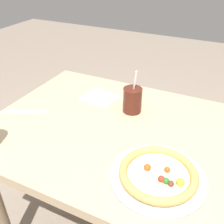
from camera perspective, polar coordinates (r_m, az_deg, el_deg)
dining_table at (r=1.18m, az=1.24°, el=-8.46°), size 1.11×0.83×0.75m
pizza_near at (r=0.89m, az=10.07°, el=-13.39°), size 0.32×0.32×0.04m
drink_cup_colored at (r=1.19m, az=4.26°, el=2.70°), size 0.09×0.09×0.21m
paper_napkin at (r=1.33m, az=-2.73°, el=3.23°), size 0.18×0.16×0.00m
fork at (r=1.28m, az=-18.93°, el=0.16°), size 0.19×0.10×0.00m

